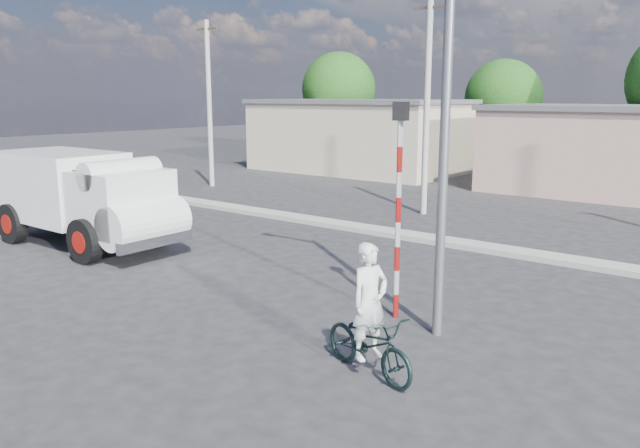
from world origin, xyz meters
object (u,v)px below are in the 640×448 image
Objects in this scene: cyclist at (369,319)px; traffic_pole at (399,193)px; truck at (85,196)px; streetlight at (439,67)px; bicycle at (369,344)px.

cyclist is 0.44× the size of traffic_pole.
truck is 0.75× the size of streetlight.
truck is at bearing -179.25° from streetlight.
streetlight is at bearing 18.20° from cyclist.
bicycle is at bearing -67.61° from traffic_pole.
cyclist reaches higher than bicycle.
truck reaches higher than cyclist.
streetlight is at bearing -17.73° from traffic_pole.
traffic_pole is (-1.06, 2.57, 2.06)m from bicycle.
truck is 3.35× the size of bicycle.
cyclist is (11.62, -2.12, -0.59)m from truck.
bicycle is 0.46× the size of traffic_pole.
bicycle is (11.62, -2.12, -1.01)m from truck.
cyclist is 0.21× the size of streetlight.
traffic_pole is at bearing 37.59° from bicycle.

